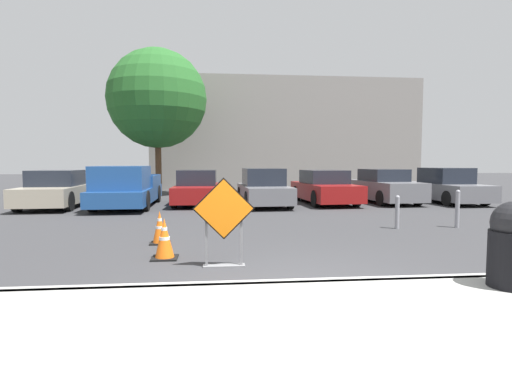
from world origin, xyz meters
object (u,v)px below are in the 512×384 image
at_px(road_closed_sign, 224,217).
at_px(traffic_cone_second, 160,228).
at_px(parked_car_second, 197,189).
at_px(parked_car_fourth, 324,188).
at_px(bollard_second, 457,208).
at_px(parked_car_fifth, 384,187).
at_px(traffic_cone_nearest, 164,239).
at_px(parked_car_nearest, 56,190).
at_px(parked_car_sixth, 446,187).
at_px(pickup_truck, 126,189).
at_px(bollard_nearest, 397,211).
at_px(parked_car_third, 264,189).

height_order(road_closed_sign, traffic_cone_second, road_closed_sign).
height_order(parked_car_second, parked_car_fourth, parked_car_second).
height_order(traffic_cone_second, bollard_second, bollard_second).
distance_m(parked_car_fourth, parked_car_fifth, 2.67).
height_order(traffic_cone_nearest, parked_car_nearest, parked_car_nearest).
xyz_separation_m(parked_car_second, parked_car_sixth, (10.69, -0.33, 0.02)).
bearing_deg(traffic_cone_nearest, pickup_truck, 106.46).
relative_size(pickup_truck, parked_car_fifth, 1.27).
height_order(parked_car_fourth, bollard_nearest, parked_car_fourth).
bearing_deg(traffic_cone_second, bollard_second, 10.26).
relative_size(parked_car_sixth, bollard_second, 4.36).
relative_size(traffic_cone_nearest, parked_car_second, 0.17).
bearing_deg(parked_car_second, parked_car_nearest, 8.66).
height_order(parked_car_fifth, bollard_nearest, parked_car_fifth).
height_order(traffic_cone_second, parked_car_sixth, parked_car_sixth).
distance_m(pickup_truck, parked_car_sixth, 13.37).
relative_size(road_closed_sign, bollard_second, 1.47).
bearing_deg(parked_car_fourth, parked_car_sixth, 174.35).
xyz_separation_m(traffic_cone_nearest, parked_car_fourth, (5.50, 9.30, 0.30)).
bearing_deg(parked_car_second, traffic_cone_second, 88.16).
distance_m(road_closed_sign, parked_car_sixth, 13.85).
bearing_deg(parked_car_second, traffic_cone_nearest, 90.24).
bearing_deg(traffic_cone_nearest, parked_car_fifth, 49.05).
height_order(parked_car_fourth, parked_car_fifth, parked_car_fifth).
bearing_deg(bollard_second, parked_car_fifth, 82.58).
xyz_separation_m(parked_car_sixth, bollard_second, (-3.54, -6.39, -0.15)).
bearing_deg(pickup_truck, parked_car_fourth, -175.41).
bearing_deg(traffic_cone_nearest, parked_car_second, 89.06).
xyz_separation_m(pickup_truck, parked_car_sixth, (13.35, 0.63, -0.04)).
bearing_deg(traffic_cone_second, road_closed_sign, -57.02).
distance_m(traffic_cone_second, bollard_second, 7.70).
bearing_deg(pickup_truck, traffic_cone_nearest, 105.27).
bearing_deg(pickup_truck, bollard_nearest, 143.54).
bearing_deg(parked_car_fifth, traffic_cone_second, 39.73).
distance_m(pickup_truck, bollard_nearest, 9.98).
distance_m(bollard_nearest, bollard_second, 1.66).
bearing_deg(parked_car_third, parked_car_nearest, -2.73).
distance_m(pickup_truck, bollard_second, 11.38).
height_order(road_closed_sign, parked_car_sixth, parked_car_sixth).
relative_size(parked_car_second, parked_car_sixth, 0.98).
bearing_deg(pickup_truck, parked_car_sixth, -178.51).
bearing_deg(parked_car_sixth, pickup_truck, 1.21).
relative_size(road_closed_sign, traffic_cone_second, 2.11).
distance_m(parked_car_nearest, pickup_truck, 2.69).
bearing_deg(parked_car_sixth, parked_car_fourth, -3.46).
bearing_deg(parked_car_nearest, parked_car_third, 177.03).
xyz_separation_m(parked_car_third, parked_car_sixth, (8.02, 0.42, -0.00)).
bearing_deg(parked_car_third, pickup_truck, -0.20).
bearing_deg(bollard_nearest, parked_car_second, 129.24).
xyz_separation_m(traffic_cone_nearest, pickup_truck, (-2.51, 8.49, 0.36)).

